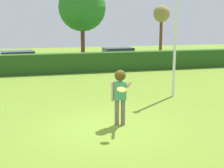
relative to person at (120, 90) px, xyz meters
The scene contains 9 objects.
ground_plane 1.23m from the person, behind, with size 60.00×60.00×0.00m, color olive.
person is the anchor object (origin of this frame).
frisbee 0.90m from the person, 103.42° to the right, with size 0.26×0.25×0.10m.
lamppost 4.95m from the person, 42.88° to the left, with size 0.24×0.24×5.39m.
hedge_row 10.72m from the person, 92.24° to the left, with size 27.87×0.90×1.26m, color #26501B.
parked_car_white 13.66m from the person, 105.21° to the left, with size 4.40×2.27×1.25m.
parked_car_blue 14.64m from the person, 74.42° to the left, with size 4.25×1.90×1.25m.
oak_tree 17.12m from the person, 84.55° to the left, with size 3.90×3.90×6.33m.
bare_elm_tree 20.47m from the person, 62.93° to the left, with size 1.55×1.55×4.71m.
Camera 1 is at (-2.23, -9.04, 3.29)m, focal length 49.47 mm.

